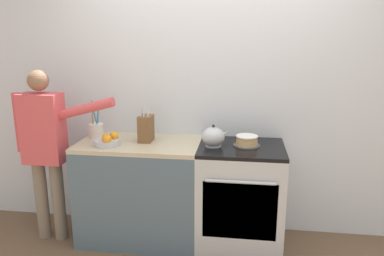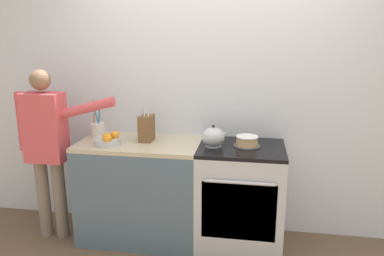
% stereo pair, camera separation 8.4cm
% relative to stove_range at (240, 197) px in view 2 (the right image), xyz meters
% --- Properties ---
extents(wall_back, '(8.00, 0.04, 2.60)m').
position_rel_stove_range_xyz_m(wall_back, '(-0.26, 0.32, 0.85)').
color(wall_back, silver).
rests_on(wall_back, ground_plane).
extents(counter_cabinet, '(1.05, 0.60, 0.90)m').
position_rel_stove_range_xyz_m(counter_cabinet, '(-0.88, 0.00, -0.00)').
color(counter_cabinet, '#4C6070').
rests_on(counter_cabinet, ground_plane).
extents(stove_range, '(0.71, 0.63, 0.90)m').
position_rel_stove_range_xyz_m(stove_range, '(0.00, 0.00, 0.00)').
color(stove_range, '#B7BABF').
rests_on(stove_range, ground_plane).
extents(layer_cake, '(0.22, 0.22, 0.09)m').
position_rel_stove_range_xyz_m(layer_cake, '(0.04, 0.02, 0.49)').
color(layer_cake, '#4C4C51').
rests_on(layer_cake, stove_range).
extents(tea_kettle, '(0.23, 0.19, 0.18)m').
position_rel_stove_range_xyz_m(tea_kettle, '(-0.23, -0.02, 0.53)').
color(tea_kettle, '#B7BABF').
rests_on(tea_kettle, stove_range).
extents(knife_block, '(0.11, 0.17, 0.32)m').
position_rel_stove_range_xyz_m(knife_block, '(-0.83, 0.05, 0.57)').
color(knife_block, brown).
rests_on(knife_block, counter_cabinet).
extents(utensil_crock, '(0.12, 0.12, 0.34)m').
position_rel_stove_range_xyz_m(utensil_crock, '(-1.30, 0.09, 0.52)').
color(utensil_crock, silver).
rests_on(utensil_crock, counter_cabinet).
extents(fruit_bowl, '(0.22, 0.22, 0.11)m').
position_rel_stove_range_xyz_m(fruit_bowl, '(-1.11, -0.12, 0.49)').
color(fruit_bowl, '#B7BABF').
rests_on(fruit_bowl, counter_cabinet).
extents(person_baker, '(0.90, 0.20, 1.52)m').
position_rel_stove_range_xyz_m(person_baker, '(-1.67, -0.12, 0.45)').
color(person_baker, '#7A6B5B').
rests_on(person_baker, ground_plane).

